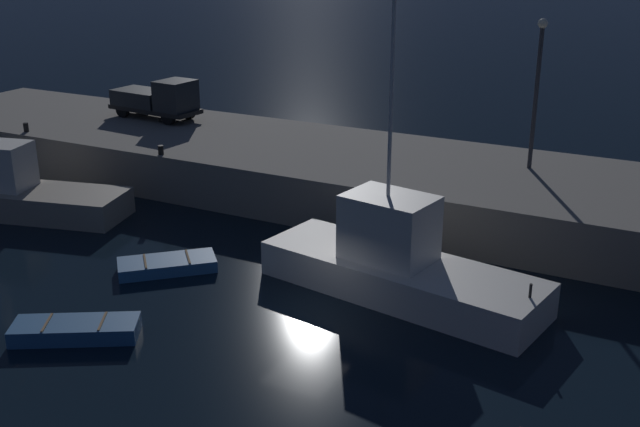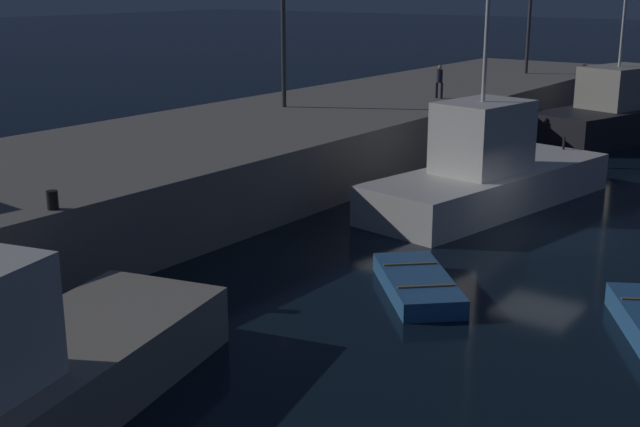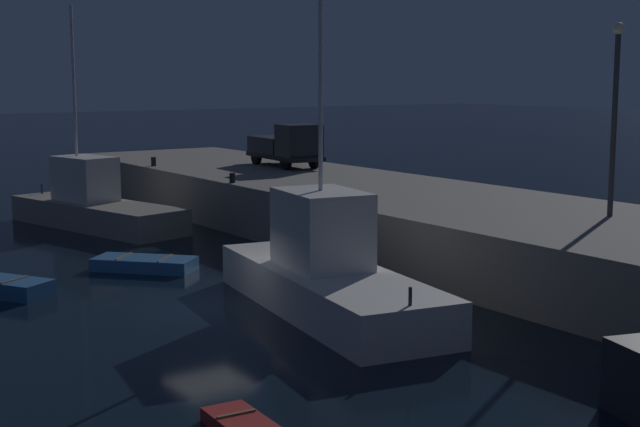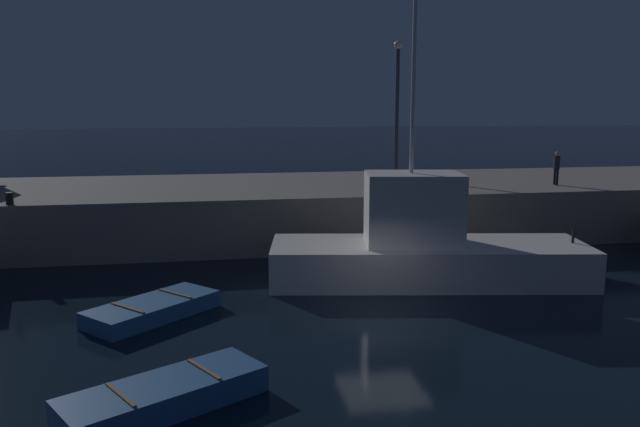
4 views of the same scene
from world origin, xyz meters
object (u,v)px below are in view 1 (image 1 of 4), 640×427
Objects in this scene: bollard_central at (26,127)px; bollard_west at (161,150)px; fishing_trawler_red at (398,264)px; rowboat_white_mid at (167,265)px; fishing_boat_blue at (13,192)px; dinghy_orange_near at (76,330)px; lamp_post_west at (537,81)px; utility_truck at (158,99)px.

bollard_west is at bearing -1.78° from bollard_central.
fishing_trawler_red is 9.38m from rowboat_white_mid.
fishing_boat_blue reaches higher than bollard_west.
fishing_boat_blue is 2.58× the size of dinghy_orange_near.
lamp_post_west is (22.13, 11.14, 5.40)m from fishing_boat_blue.
rowboat_white_mid is (-9.04, -2.32, -0.95)m from fishing_trawler_red.
lamp_post_west is at bearing -0.31° from utility_truck.
bollard_west is at bearing -159.94° from lamp_post_west.
bollard_west is (5.13, -6.31, -0.94)m from utility_truck.
lamp_post_west is 18.47m from bollard_west.
rowboat_white_mid is 7.75× the size of bollard_central.
bollard_central is at bearing 168.35° from fishing_trawler_red.
fishing_boat_blue is 14.07m from dinghy_orange_near.
fishing_boat_blue is at bearing 169.02° from rowboat_white_mid.
dinghy_orange_near is 14.58m from bollard_west.
fishing_trawler_red reaches higher than dinghy_orange_near.
fishing_trawler_red is 1.65× the size of lamp_post_west.
bollard_west is (-5.71, 7.05, 2.37)m from rowboat_white_mid.
fishing_trawler_red reaches higher than lamp_post_west.
fishing_boat_blue is at bearing -136.22° from bollard_west.
bollard_west reaches higher than dinghy_orange_near.
utility_truck is at bearing 150.93° from fishing_trawler_red.
fishing_trawler_red is 2.91× the size of rowboat_white_mid.
rowboat_white_mid is 17.23m from bollard_central.
rowboat_white_mid is at bearing -25.53° from bollard_central.
rowboat_white_mid is at bearing -165.63° from fishing_trawler_red.
bollard_west reaches higher than rowboat_white_mid.
dinghy_orange_near is 20.96m from bollard_central.
fishing_boat_blue is 22.01× the size of bollard_central.
fishing_boat_blue reaches higher than lamp_post_west.
dinghy_orange_near is 22.66m from lamp_post_west.
dinghy_orange_near is 5.87m from rowboat_white_mid.
lamp_post_west is at bearing 26.72° from fishing_boat_blue.
lamp_post_west is 14.80× the size of bollard_west.
bollard_central is (-26.66, -5.89, -3.85)m from lamp_post_west.
fishing_boat_blue is 2.84× the size of rowboat_white_mid.
rowboat_white_mid is at bearing -10.98° from fishing_boat_blue.
fishing_trawler_red is 1.02× the size of fishing_boat_blue.
fishing_trawler_red is 11.68m from dinghy_orange_near.
fishing_trawler_red is at bearing 0.60° from fishing_boat_blue.
fishing_trawler_red is 25.00m from bollard_central.
fishing_boat_blue is 7.10m from bollard_central.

